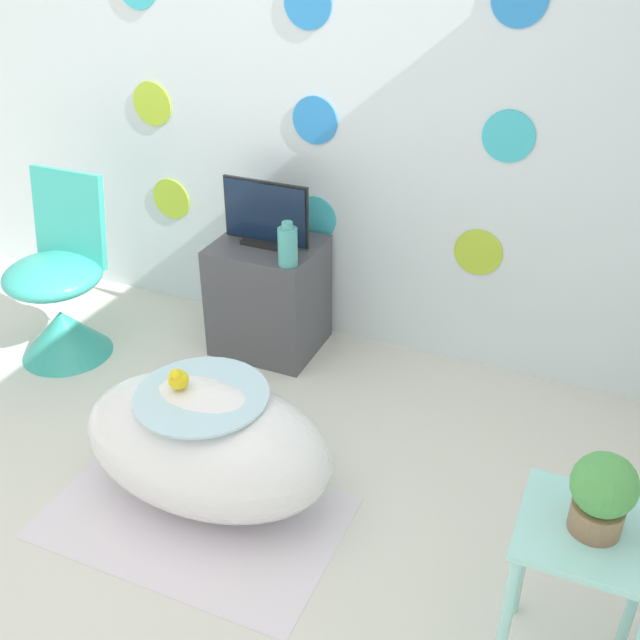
{
  "coord_description": "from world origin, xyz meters",
  "views": [
    {
      "loc": [
        1.4,
        -1.08,
        2.07
      ],
      "look_at": [
        0.5,
        0.99,
        0.74
      ],
      "focal_mm": 42.0,
      "sensor_mm": 36.0,
      "label": 1
    }
  ],
  "objects_px": {
    "chair": "(60,302)",
    "tv": "(266,217)",
    "potted_plant_left": "(602,493)",
    "bathtub": "(206,443)",
    "vase": "(288,246)"
  },
  "relations": [
    {
      "from": "chair",
      "to": "tv",
      "type": "xyz_separation_m",
      "value": [
        0.91,
        0.47,
        0.42
      ]
    },
    {
      "from": "chair",
      "to": "tv",
      "type": "height_order",
      "value": "chair"
    },
    {
      "from": "potted_plant_left",
      "to": "bathtub",
      "type": "bearing_deg",
      "value": 170.18
    },
    {
      "from": "bathtub",
      "to": "potted_plant_left",
      "type": "xyz_separation_m",
      "value": [
        1.36,
        -0.23,
        0.47
      ]
    },
    {
      "from": "tv",
      "to": "potted_plant_left",
      "type": "height_order",
      "value": "tv"
    },
    {
      "from": "chair",
      "to": "potted_plant_left",
      "type": "relative_size",
      "value": 3.74
    },
    {
      "from": "potted_plant_left",
      "to": "tv",
      "type": "bearing_deg",
      "value": 141.52
    },
    {
      "from": "bathtub",
      "to": "chair",
      "type": "distance_m",
      "value": 1.32
    },
    {
      "from": "vase",
      "to": "potted_plant_left",
      "type": "xyz_separation_m",
      "value": [
        1.44,
        -1.14,
        0.05
      ]
    },
    {
      "from": "vase",
      "to": "potted_plant_left",
      "type": "bearing_deg",
      "value": -38.24
    },
    {
      "from": "tv",
      "to": "potted_plant_left",
      "type": "xyz_separation_m",
      "value": [
        1.63,
        -1.3,
        0.0
      ]
    },
    {
      "from": "chair",
      "to": "tv",
      "type": "bearing_deg",
      "value": 27.19
    },
    {
      "from": "vase",
      "to": "potted_plant_left",
      "type": "distance_m",
      "value": 1.83
    },
    {
      "from": "vase",
      "to": "potted_plant_left",
      "type": "relative_size",
      "value": 0.86
    },
    {
      "from": "bathtub",
      "to": "potted_plant_left",
      "type": "relative_size",
      "value": 4.14
    }
  ]
}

